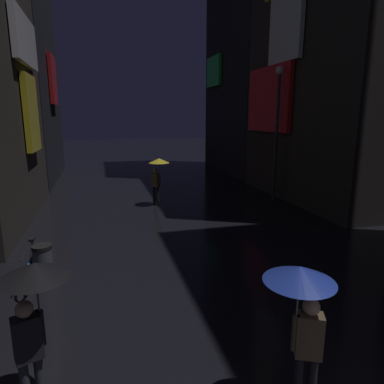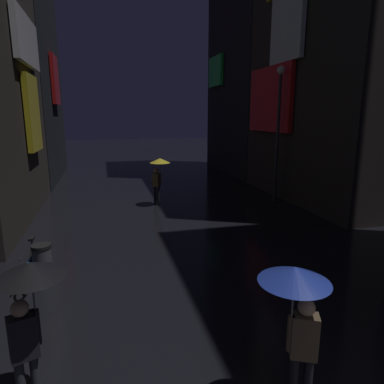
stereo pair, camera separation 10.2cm
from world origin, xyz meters
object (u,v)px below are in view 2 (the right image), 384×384
pedestrian_midstreet_left_blue (297,300)px  streetlamp_right_far (278,120)px  pedestrian_foreground_left_black (29,296)px  trash_bin (43,263)px  pedestrian_foreground_right_yellow (159,168)px  bicycle_parked_at_storefront (29,268)px

pedestrian_midstreet_left_blue → streetlamp_right_far: bearing=63.2°
streetlamp_right_far → pedestrian_foreground_left_black: bearing=-131.5°
pedestrian_foreground_left_black → trash_bin: bearing=97.7°
pedestrian_foreground_left_black → pedestrian_foreground_right_yellow: same height
pedestrian_foreground_left_black → streetlamp_right_far: bearing=48.5°
pedestrian_foreground_left_black → pedestrian_midstreet_left_blue: (3.29, -0.94, 0.00)m
pedestrian_foreground_left_black → streetlamp_right_far: streetlamp_right_far is taller
pedestrian_foreground_right_yellow → trash_bin: pedestrian_foreground_right_yellow is taller
pedestrian_midstreet_left_blue → pedestrian_foreground_right_yellow: 11.37m
streetlamp_right_far → trash_bin: (-9.30, -5.96, -3.28)m
bicycle_parked_at_storefront → trash_bin: size_ratio=1.96×
streetlamp_right_far → trash_bin: size_ratio=6.52×
bicycle_parked_at_storefront → trash_bin: bearing=5.0°
pedestrian_foreground_left_black → bicycle_parked_at_storefront: (-0.84, 3.93, -1.28)m
pedestrian_midstreet_left_blue → streetlamp_right_far: size_ratio=0.35×
pedestrian_midstreet_left_blue → streetlamp_right_far: (5.48, 10.85, 2.08)m
pedestrian_midstreet_left_blue → pedestrian_foreground_right_yellow: (0.06, 11.37, 0.00)m
pedestrian_midstreet_left_blue → trash_bin: 6.32m
pedestrian_foreground_right_yellow → streetlamp_right_far: size_ratio=0.35×
bicycle_parked_at_storefront → streetlamp_right_far: size_ratio=0.30×
bicycle_parked_at_storefront → pedestrian_foreground_left_black: bearing=-78.0°
pedestrian_midstreet_left_blue → pedestrian_foreground_right_yellow: same height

